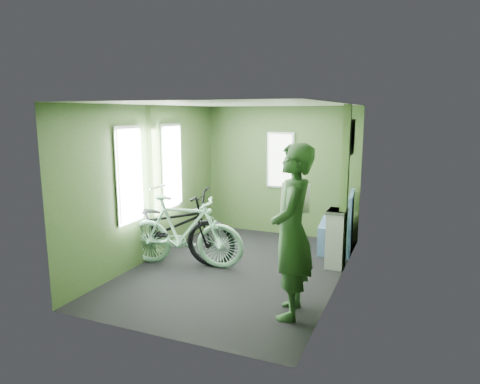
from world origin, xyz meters
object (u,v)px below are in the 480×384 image
object	(u,v)px
bicycle_black	(167,263)
passenger	(292,232)
waste_box	(336,239)
bicycle_mint	(184,267)
bench_seat	(338,233)

from	to	relation	value
bicycle_black	passenger	bearing A→B (deg)	-120.99
passenger	waste_box	distance (m)	1.77
bicycle_mint	bench_seat	xyz separation A→B (m)	(1.89, 1.65, 0.28)
passenger	waste_box	size ratio (longest dim) A/B	2.25
bench_seat	bicycle_black	bearing A→B (deg)	-149.89
bicycle_black	bicycle_mint	distance (m)	0.33
bicycle_mint	bicycle_black	bearing A→B (deg)	71.27
bench_seat	bicycle_mint	bearing A→B (deg)	-144.69
passenger	bicycle_mint	bearing A→B (deg)	-124.36
bicycle_mint	passenger	xyz separation A→B (m)	(1.82, -0.83, 0.94)
bicycle_black	waste_box	xyz separation A→B (m)	(2.33, 0.80, 0.42)
bicycle_black	bench_seat	bearing A→B (deg)	-62.77
waste_box	passenger	bearing A→B (deg)	-96.27
passenger	waste_box	world-z (taller)	passenger
bicycle_mint	waste_box	size ratio (longest dim) A/B	2.09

